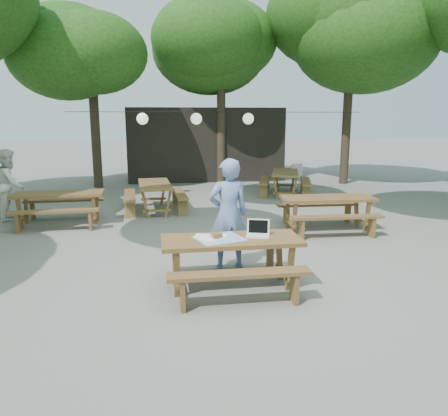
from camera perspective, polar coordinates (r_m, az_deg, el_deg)
ground at (r=7.92m, az=1.99°, el=-6.26°), size 80.00×80.00×0.00m
pavilion at (r=18.03m, az=-2.66°, el=8.45°), size 6.00×3.00×2.80m
main_picnic_table at (r=6.38m, az=0.96°, el=-7.11°), size 2.00×1.58×0.75m
picnic_table_nw at (r=10.79m, az=-20.68°, el=-0.01°), size 2.03×1.64×0.75m
picnic_table_ne at (r=9.82m, az=13.26°, el=-0.66°), size 2.03×1.66×0.75m
picnic_table_far_w at (r=11.69m, az=-9.01°, el=1.48°), size 1.69×2.04×0.75m
picnic_table_far_e at (r=14.14m, az=7.98°, el=3.29°), size 2.06×2.28×0.75m
woman at (r=7.08m, az=0.57°, el=-0.81°), size 0.71×0.51×1.82m
second_person at (r=11.79m, az=-26.20°, el=2.80°), size 0.76×0.92×1.71m
plastic_chair at (r=15.02m, az=9.86°, el=3.23°), size 0.56×0.56×0.90m
laptop at (r=6.41m, az=4.46°, el=-3.10°), size 0.39×0.34×0.24m
tabletop_clutter at (r=6.25m, az=-0.79°, el=-3.92°), size 0.78×0.72×0.08m
paper_lanterns at (r=13.45m, az=-3.58°, el=11.58°), size 9.00×0.34×0.38m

